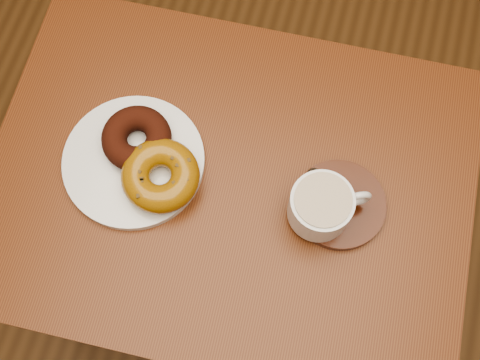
% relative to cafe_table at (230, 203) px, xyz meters
% --- Properties ---
extents(ground, '(6.00, 6.00, 0.00)m').
position_rel_cafe_table_xyz_m(ground, '(0.10, -0.04, -0.65)').
color(ground, brown).
rests_on(ground, ground).
extents(cafe_table, '(0.84, 0.65, 0.77)m').
position_rel_cafe_table_xyz_m(cafe_table, '(0.00, 0.00, 0.00)').
color(cafe_table, '#602E14').
rests_on(cafe_table, ground).
extents(donut_plate, '(0.32, 0.32, 0.01)m').
position_rel_cafe_table_xyz_m(donut_plate, '(-0.16, -0.01, 0.13)').
color(donut_plate, silver).
rests_on(donut_plate, cafe_table).
extents(donut_cinnamon, '(0.15, 0.15, 0.04)m').
position_rel_cafe_table_xyz_m(donut_cinnamon, '(-0.16, 0.02, 0.16)').
color(donut_cinnamon, '#38140B').
rests_on(donut_cinnamon, donut_plate).
extents(donut_caramel, '(0.14, 0.14, 0.05)m').
position_rel_cafe_table_xyz_m(donut_caramel, '(-0.11, -0.03, 0.16)').
color(donut_caramel, '#925F10').
rests_on(donut_caramel, donut_plate).
extents(saucer, '(0.17, 0.17, 0.02)m').
position_rel_cafe_table_xyz_m(saucer, '(0.19, 0.01, 0.13)').
color(saucer, '#381407').
rests_on(saucer, cafe_table).
extents(coffee_cup, '(0.13, 0.10, 0.07)m').
position_rel_cafe_table_xyz_m(coffee_cup, '(0.16, -0.02, 0.17)').
color(coffee_cup, silver).
rests_on(coffee_cup, saucer).
extents(teaspoon, '(0.04, 0.11, 0.01)m').
position_rel_cafe_table_xyz_m(teaspoon, '(0.14, 0.03, 0.14)').
color(teaspoon, silver).
rests_on(teaspoon, saucer).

